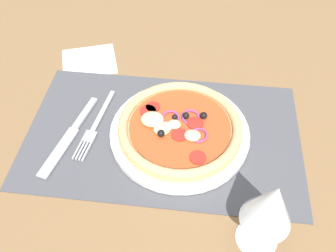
# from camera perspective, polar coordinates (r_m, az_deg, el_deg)

# --- Properties ---
(ground_plane) EXTENTS (1.90, 1.40, 0.02)m
(ground_plane) POSITION_cam_1_polar(r_m,az_deg,el_deg) (0.69, -0.78, -1.98)
(ground_plane) COLOR olive
(placemat) EXTENTS (0.52, 0.31, 0.00)m
(placemat) POSITION_cam_1_polar(r_m,az_deg,el_deg) (0.68, -0.79, -1.25)
(placemat) COLOR #4C4C51
(placemat) RESTS_ON ground_plane
(plate) EXTENTS (0.26, 0.26, 0.01)m
(plate) POSITION_cam_1_polar(r_m,az_deg,el_deg) (0.67, 1.84, -1.35)
(plate) COLOR silver
(plate) RESTS_ON placemat
(pizza) EXTENTS (0.23, 0.23, 0.03)m
(pizza) POSITION_cam_1_polar(r_m,az_deg,el_deg) (0.66, 1.81, -0.40)
(pizza) COLOR tan
(pizza) RESTS_ON plate
(fork) EXTENTS (0.04, 0.18, 0.00)m
(fork) POSITION_cam_1_polar(r_m,az_deg,el_deg) (0.70, -11.63, -0.18)
(fork) COLOR #B2B5BA
(fork) RESTS_ON placemat
(knife) EXTENTS (0.06, 0.20, 0.01)m
(knife) POSITION_cam_1_polar(r_m,az_deg,el_deg) (0.70, -15.37, -1.50)
(knife) COLOR #B2B5BA
(knife) RESTS_ON placemat
(wine_glass) EXTENTS (0.07, 0.07, 0.15)m
(wine_glass) POSITION_cam_1_polar(r_m,az_deg,el_deg) (0.50, 16.00, -12.34)
(wine_glass) COLOR silver
(wine_glass) RESTS_ON ground_plane
(napkin) EXTENTS (0.15, 0.14, 0.00)m
(napkin) POSITION_cam_1_polar(r_m,az_deg,el_deg) (0.85, -12.45, 10.08)
(napkin) COLOR white
(napkin) RESTS_ON ground_plane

